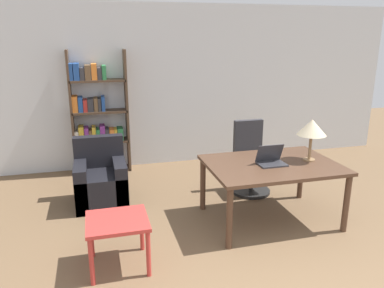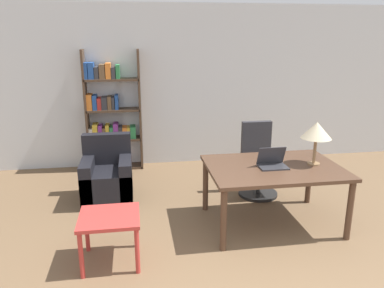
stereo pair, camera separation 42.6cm
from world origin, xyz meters
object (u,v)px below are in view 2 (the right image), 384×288
object	(u,v)px
laptop	(272,163)
table_lamp	(317,131)
desk	(273,173)
office_chair	(258,164)
bookshelf	(109,118)
armchair	(108,178)
side_table_blue	(110,223)

from	to	relation	value
laptop	table_lamp	distance (m)	0.62
desk	office_chair	bearing A→B (deg)	82.24
office_chair	bookshelf	xyz separation A→B (m)	(-2.10, 1.41, 0.45)
desk	table_lamp	bearing A→B (deg)	-0.64
laptop	armchair	world-z (taller)	laptop
table_lamp	side_table_blue	world-z (taller)	table_lamp
desk	armchair	distance (m)	2.25
desk	bookshelf	bearing A→B (deg)	130.63
table_lamp	office_chair	distance (m)	1.20
desk	office_chair	distance (m)	0.93
table_lamp	office_chair	bearing A→B (deg)	111.99
laptop	side_table_blue	distance (m)	1.92
side_table_blue	office_chair	bearing A→B (deg)	35.58
office_chair	side_table_blue	xyz separation A→B (m)	(-1.97, -1.41, -0.01)
desk	bookshelf	xyz separation A→B (m)	(-1.98, 2.30, 0.23)
side_table_blue	armchair	distance (m)	1.56
laptop	office_chair	distance (m)	0.99
laptop	office_chair	size ratio (longest dim) A/B	0.31
bookshelf	armchair	bearing A→B (deg)	-89.56
desk	laptop	world-z (taller)	laptop
desk	side_table_blue	size ratio (longest dim) A/B	2.63
table_lamp	bookshelf	world-z (taller)	bookshelf
desk	bookshelf	world-z (taller)	bookshelf
table_lamp	bookshelf	bearing A→B (deg)	136.85
office_chair	armchair	xyz separation A→B (m)	(-2.09, 0.14, -0.13)
side_table_blue	armchair	world-z (taller)	armchair
office_chair	side_table_blue	distance (m)	2.43
desk	office_chair	xyz separation A→B (m)	(0.12, 0.90, -0.22)
table_lamp	armchair	bearing A→B (deg)	157.05
desk	side_table_blue	distance (m)	1.93
office_chair	desk	bearing A→B (deg)	-97.76
desk	side_table_blue	world-z (taller)	desk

